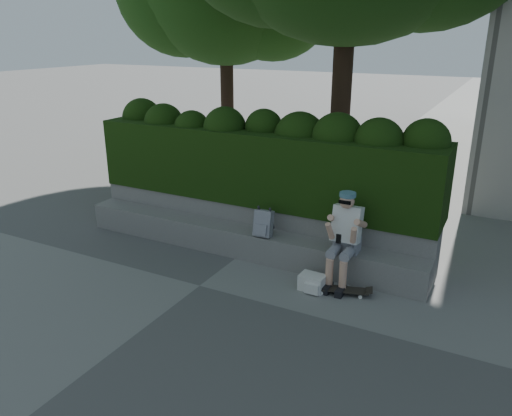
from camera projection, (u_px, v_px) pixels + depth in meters
The scene contains 8 objects.
ground at pixel (200, 286), 7.23m from camera, with size 80.00×80.00×0.00m, color slate.
bench_ledge at pixel (242, 241), 8.20m from camera, with size 6.00×0.45×0.45m, color gray.
planter_wall at pixel (255, 224), 8.55m from camera, with size 6.00×0.50×0.75m, color gray.
hedge at pixel (261, 165), 8.41m from camera, with size 6.00×1.00×1.20m, color black.
person at pixel (345, 235), 7.09m from camera, with size 0.40×0.76×1.38m.
skateboard at pixel (341, 290), 6.99m from camera, with size 0.79×0.40×0.08m.
backpack_plaid at pixel (263, 223), 7.78m from camera, with size 0.28×0.15×0.41m, color #A7A7AC.
backpack_ground at pixel (312, 282), 7.09m from camera, with size 0.35×0.25×0.23m, color silver.
Camera 1 is at (3.71, -5.33, 3.47)m, focal length 35.00 mm.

